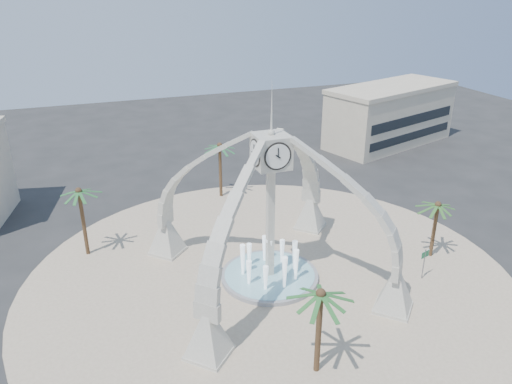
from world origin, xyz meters
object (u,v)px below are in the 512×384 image
object	(u,v)px
palm_south	(321,295)
street_sign	(425,258)
clock_tower	(270,207)
palm_west	(79,192)
palm_north	(220,146)
fountain	(270,275)
palm_east	(438,205)

from	to	relation	value
palm_south	street_sign	xyz separation A→B (m)	(12.81, 6.39, -3.73)
clock_tower	palm_west	xyz separation A→B (m)	(-13.84, 9.25, -0.42)
clock_tower	street_sign	size ratio (longest dim) A/B	6.48
palm_west	palm_north	world-z (taller)	palm_west
fountain	palm_south	size ratio (longest dim) A/B	1.23
clock_tower	palm_north	size ratio (longest dim) A/B	2.66
clock_tower	fountain	bearing A→B (deg)	90.00
palm_east	palm_south	bearing A→B (deg)	-149.85
fountain	palm_south	world-z (taller)	palm_south
palm_south	clock_tower	bearing A→B (deg)	84.18
fountain	street_sign	distance (m)	12.62
palm_east	street_sign	distance (m)	5.11
palm_east	palm_north	world-z (taller)	palm_north
fountain	palm_west	size ratio (longest dim) A/B	1.17
palm_west	palm_east	bearing A→B (deg)	-20.70
clock_tower	palm_west	size ratio (longest dim) A/B	2.62
fountain	palm_east	distance (m)	15.56
fountain	palm_east	world-z (taller)	palm_east
palm_north	street_sign	bearing A→B (deg)	-63.99
palm_north	palm_south	distance (m)	28.38
palm_north	street_sign	distance (m)	24.70
palm_north	palm_south	xyz separation A→B (m)	(-2.12, -28.30, -0.23)
clock_tower	palm_south	distance (m)	10.86
palm_north	street_sign	xyz separation A→B (m)	(10.69, -21.91, -3.96)
palm_west	palm_north	bearing A→B (deg)	29.11
palm_west	palm_south	bearing A→B (deg)	-57.52
clock_tower	street_sign	distance (m)	13.30
palm_east	street_sign	bearing A→B (deg)	-137.23
palm_east	palm_north	distance (m)	23.54
palm_south	street_sign	bearing A→B (deg)	26.51
palm_west	street_sign	xyz separation A→B (m)	(25.56, -13.64, -4.09)
clock_tower	fountain	xyz separation A→B (m)	(0.00, 0.00, -6.20)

